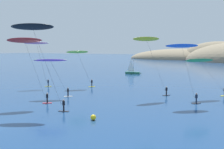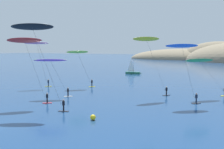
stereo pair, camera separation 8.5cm
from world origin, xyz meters
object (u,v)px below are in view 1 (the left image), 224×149
at_px(kitesurfer_yellow, 148,43).
at_px(kitesurfer_lime, 78,54).
at_px(kitesurfer_purple, 52,63).
at_px(marker_buoy, 93,117).
at_px(sailboat_near, 133,72).
at_px(kitesurfer_green, 201,63).
at_px(kitesurfer_blue, 183,50).
at_px(kitesurfer_red, 26,45).
at_px(kitesurfer_black, 35,32).
at_px(kitesurfer_pink, 37,47).

xyz_separation_m(kitesurfer_yellow, kitesurfer_lime, (-18.09, 4.55, -2.30)).
distance_m(kitesurfer_purple, marker_buoy, 19.20).
distance_m(sailboat_near, kitesurfer_green, 45.22).
bearing_deg(kitesurfer_blue, kitesurfer_green, 79.11).
bearing_deg(sailboat_near, marker_buoy, -71.30).
distance_m(kitesurfer_yellow, kitesurfer_green, 10.13).
relative_size(kitesurfer_purple, kitesurfer_red, 0.66).
distance_m(kitesurfer_green, kitesurfer_black, 29.22).
height_order(kitesurfer_pink, kitesurfer_lime, kitesurfer_pink).
bearing_deg(kitesurfer_black, kitesurfer_green, 50.69).
relative_size(kitesurfer_pink, marker_buoy, 14.62).
height_order(sailboat_near, kitesurfer_green, kitesurfer_green).
relative_size(kitesurfer_lime, kitesurfer_blue, 0.87).
bearing_deg(kitesurfer_pink, kitesurfer_black, -48.16).
bearing_deg(kitesurfer_yellow, kitesurfer_lime, 165.87).
xyz_separation_m(sailboat_near, kitesurfer_red, (5.30, -54.10, 8.74)).
bearing_deg(kitesurfer_yellow, kitesurfer_blue, -24.91).
bearing_deg(sailboat_near, kitesurfer_green, -51.05).
height_order(kitesurfer_pink, marker_buoy, kitesurfer_pink).
height_order(kitesurfer_green, kitesurfer_blue, kitesurfer_blue).
bearing_deg(sailboat_near, kitesurfer_yellow, -63.30).
height_order(kitesurfer_yellow, kitesurfer_pink, kitesurfer_yellow).
bearing_deg(sailboat_near, kitesurfer_pink, -100.23).
xyz_separation_m(sailboat_near, kitesurfer_purple, (4.38, -47.10, 5.63)).
bearing_deg(kitesurfer_pink, kitesurfer_red, -52.18).
height_order(kitesurfer_pink, kitesurfer_blue, kitesurfer_pink).
bearing_deg(kitesurfer_black, kitesurfer_blue, 41.20).
xyz_separation_m(kitesurfer_purple, kitesurfer_black, (5.57, -10.10, 4.78)).
height_order(kitesurfer_pink, kitesurfer_black, kitesurfer_black).
bearing_deg(kitesurfer_black, kitesurfer_red, 146.34).
xyz_separation_m(kitesurfer_lime, marker_buoy, (17.79, -22.75, -7.06)).
bearing_deg(kitesurfer_red, kitesurfer_green, 39.97).
relative_size(kitesurfer_yellow, kitesurfer_pink, 1.07).
relative_size(sailboat_near, kitesurfer_lime, 0.72).
xyz_separation_m(sailboat_near, kitesurfer_blue, (26.75, -42.50, 8.01)).
xyz_separation_m(kitesurfer_purple, kitesurfer_green, (23.83, 12.20, -0.03)).
distance_m(kitesurfer_yellow, marker_buoy, 20.47).
height_order(kitesurfer_purple, kitesurfer_red, kitesurfer_red).
height_order(kitesurfer_red, kitesurfer_green, kitesurfer_red).
relative_size(kitesurfer_red, marker_buoy, 15.10).
height_order(kitesurfer_purple, kitesurfer_green, kitesurfer_green).
distance_m(kitesurfer_green, kitesurfer_pink, 35.42).
height_order(sailboat_near, marker_buoy, sailboat_near).
height_order(sailboat_near, kitesurfer_blue, kitesurfer_blue).
bearing_deg(kitesurfer_yellow, marker_buoy, -90.94).
height_order(kitesurfer_red, kitesurfer_pink, kitesurfer_red).
bearing_deg(kitesurfer_pink, kitesurfer_purple, -37.74).
relative_size(kitesurfer_purple, kitesurfer_yellow, 0.64).
distance_m(sailboat_near, kitesurfer_black, 58.99).
distance_m(kitesurfer_purple, kitesurfer_red, 7.72).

